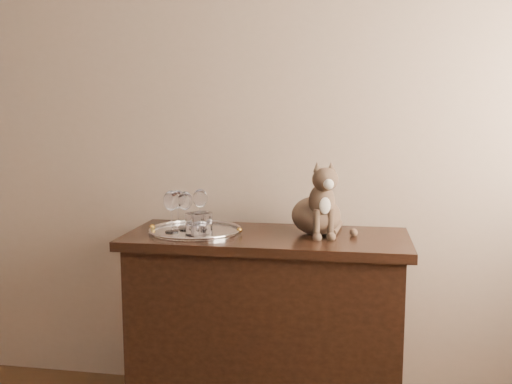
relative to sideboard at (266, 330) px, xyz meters
The scene contains 10 objects.
wall_back 1.15m from the sideboard, 152.68° to the left, with size 4.00×0.10×2.70m, color tan.
sideboard is the anchor object (origin of this frame).
tray 0.53m from the sideboard, behind, with size 0.40×0.40×0.01m, color silver.
wine_glass_a 0.65m from the sideboard, behind, with size 0.06×0.06×0.17m, color white, non-canonical shape.
wine_glass_b 0.61m from the sideboard, 169.29° to the left, with size 0.07×0.07×0.17m, color white, non-canonical shape.
wine_glass_c 0.66m from the sideboard, behind, with size 0.07×0.07×0.18m, color white, non-canonical shape.
wine_glass_d 0.63m from the sideboard, behind, with size 0.06×0.06×0.17m, color white, non-canonical shape.
tumbler_a 0.55m from the sideboard, 161.51° to the right, with size 0.08×0.08×0.09m, color silver.
tumbler_b 0.57m from the sideboard, 161.37° to the right, with size 0.08×0.08×0.09m, color white.
cat 0.62m from the sideboard, 13.13° to the left, with size 0.32×0.30×0.32m, color brown, non-canonical shape.
Camera 1 is at (0.96, -0.41, 1.37)m, focal length 40.00 mm.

